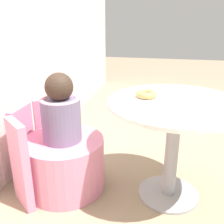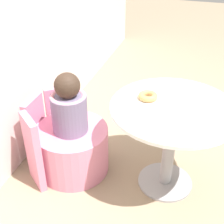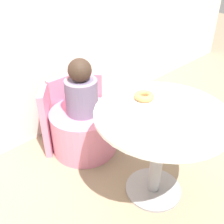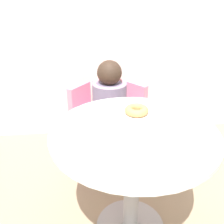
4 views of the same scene
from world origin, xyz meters
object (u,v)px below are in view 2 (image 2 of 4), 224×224
at_px(round_table, 172,126).
at_px(tub_chair, 73,149).
at_px(child_figure, 69,106).
at_px(donut, 148,96).

bearing_deg(round_table, tub_chair, 94.13).
bearing_deg(child_figure, donut, -79.69).
height_order(round_table, child_figure, child_figure).
bearing_deg(round_table, child_figure, 94.13).
xyz_separation_m(tub_chair, child_figure, (-0.00, -0.00, 0.39)).
xyz_separation_m(round_table, tub_chair, (-0.05, 0.72, -0.34)).
distance_m(round_table, tub_chair, 0.79).
height_order(round_table, donut, donut).
relative_size(round_table, tub_chair, 1.50).
distance_m(round_table, child_figure, 0.72).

